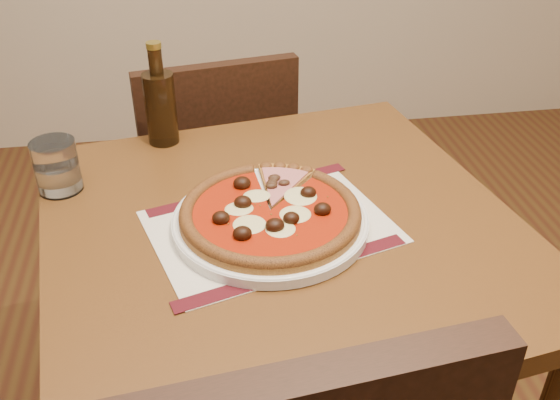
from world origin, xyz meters
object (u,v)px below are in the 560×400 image
object	(u,v)px
table	(282,266)
pizza	(270,212)
chair_far	(215,177)
water_glass	(57,166)
bottle	(160,105)
plate	(270,222)

from	to	relation	value
table	pizza	xyz separation A→B (m)	(-0.02, -0.02, 0.13)
chair_far	water_glass	xyz separation A→B (m)	(-0.30, -0.45, 0.32)
water_glass	pizza	bearing A→B (deg)	-26.39
pizza	bottle	size ratio (longest dim) A/B	1.42
table	bottle	size ratio (longest dim) A/B	4.23
chair_far	pizza	xyz separation A→B (m)	(0.07, -0.63, 0.30)
chair_far	plate	bearing A→B (deg)	86.06
chair_far	plate	distance (m)	0.70
table	chair_far	bearing A→B (deg)	98.25
bottle	table	bearing A→B (deg)	-58.87
pizza	water_glass	bearing A→B (deg)	153.61
pizza	water_glass	xyz separation A→B (m)	(-0.37, 0.18, 0.02)
plate	pizza	xyz separation A→B (m)	(-0.00, -0.00, 0.02)
pizza	bottle	bearing A→B (deg)	117.10
pizza	plate	bearing A→B (deg)	75.07
table	bottle	bearing A→B (deg)	121.13
bottle	pizza	bearing A→B (deg)	-62.90
pizza	water_glass	distance (m)	0.41
bottle	chair_far	bearing A→B (deg)	68.74
table	chair_far	world-z (taller)	chair_far
table	plate	xyz separation A→B (m)	(-0.02, -0.02, 0.11)
water_glass	bottle	bearing A→B (deg)	40.97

